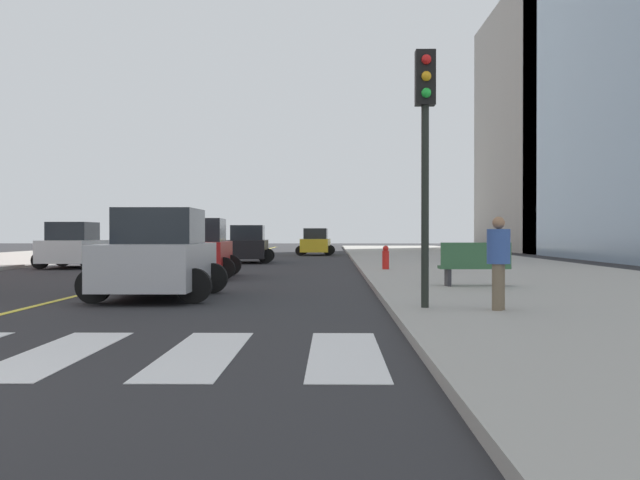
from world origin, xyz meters
The scene contains 13 objects.
sidewalk_kerb_east centered at (12.20, 20.00, 0.07)m, with size 10.00×120.00×0.15m, color #9E9B93.
lane_divider_paint centered at (0.00, 40.00, 0.01)m, with size 0.16×80.00×0.01m, color yellow.
parking_garage_concrete centered at (29.17, 60.76, 10.52)m, with size 18.00×24.00×21.03m, color #9E9B93.
car_yellow_nearest centered at (4.98, 48.30, 0.86)m, with size 2.67×4.18×1.84m.
car_red_second centered at (1.52, 21.05, 0.94)m, with size 2.93×4.58×2.01m.
car_black_third centered at (1.79, 34.50, 0.89)m, with size 2.77×4.34×1.91m.
car_gray_fourth centered at (-5.02, 44.32, 0.87)m, with size 2.63×4.18×1.86m.
car_white_fifth centered at (-5.11, 28.41, 0.93)m, with size 2.77×4.44×1.98m.
car_silver_sixth centered at (2.07, 12.55, 0.98)m, with size 2.95×4.69×2.09m.
traffic_light_near_corner centered at (7.83, 8.60, 3.45)m, with size 0.36×0.41×4.69m.
park_bench centered at (9.79, 14.50, 0.69)m, with size 1.82×0.62×1.12m.
pedestrian_waiting_east centered at (9.07, 8.16, 1.06)m, with size 0.41×0.41×1.65m.
fire_hydrant centered at (8.14, 23.97, 0.58)m, with size 0.26×0.26×0.89m.
Camera 1 is at (6.14, -5.83, 1.51)m, focal length 44.39 mm.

